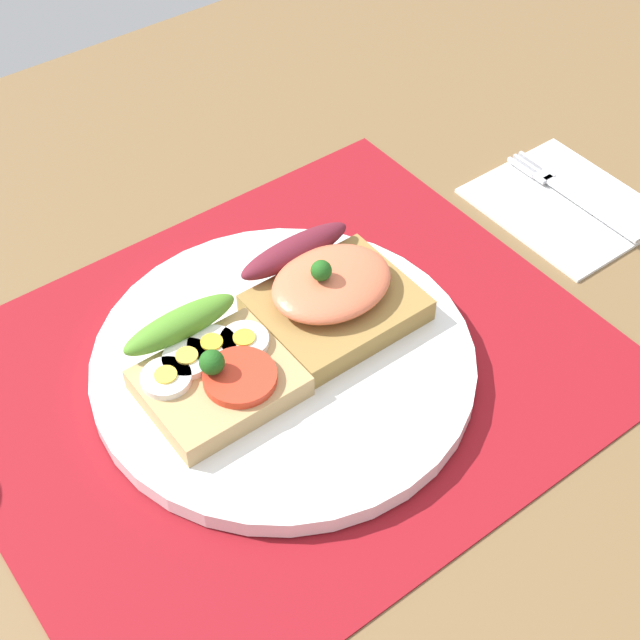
# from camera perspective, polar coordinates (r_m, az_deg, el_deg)

# --- Properties ---
(ground_plane) EXTENTS (1.20, 0.90, 0.03)m
(ground_plane) POSITION_cam_1_polar(r_m,az_deg,el_deg) (0.63, -2.20, -4.16)
(ground_plane) COLOR brown
(placemat) EXTENTS (0.41, 0.34, 0.00)m
(placemat) POSITION_cam_1_polar(r_m,az_deg,el_deg) (0.61, -2.25, -3.13)
(placemat) COLOR maroon
(placemat) RESTS_ON ground_plane
(plate) EXTENTS (0.25, 0.25, 0.01)m
(plate) POSITION_cam_1_polar(r_m,az_deg,el_deg) (0.61, -2.27, -2.64)
(plate) COLOR white
(plate) RESTS_ON placemat
(sandwich_egg_tomato) EXTENTS (0.09, 0.09, 0.04)m
(sandwich_egg_tomato) POSITION_cam_1_polar(r_m,az_deg,el_deg) (0.58, -6.78, -2.98)
(sandwich_egg_tomato) COLOR tan
(sandwich_egg_tomato) RESTS_ON plate
(sandwich_salmon) EXTENTS (0.10, 0.10, 0.05)m
(sandwich_salmon) POSITION_cam_1_polar(r_m,az_deg,el_deg) (0.62, 0.58, 1.78)
(sandwich_salmon) COLOR olive
(sandwich_salmon) RESTS_ON plate
(napkin) EXTENTS (0.11, 0.13, 0.01)m
(napkin) POSITION_cam_1_polar(r_m,az_deg,el_deg) (0.76, 14.94, 6.99)
(napkin) COLOR white
(napkin) RESTS_ON ground_plane
(fork) EXTENTS (0.02, 0.13, 0.00)m
(fork) POSITION_cam_1_polar(r_m,az_deg,el_deg) (0.76, 15.19, 7.62)
(fork) COLOR #B7B7BC
(fork) RESTS_ON napkin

